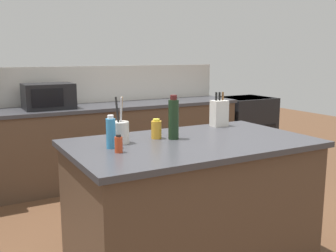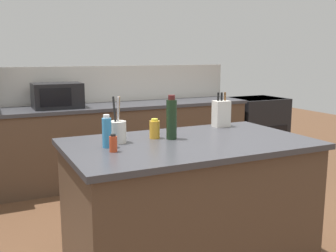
{
  "view_description": "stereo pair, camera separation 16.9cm",
  "coord_description": "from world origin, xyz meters",
  "px_view_note": "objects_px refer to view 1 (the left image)",
  "views": [
    {
      "loc": [
        -1.45,
        -2.29,
        1.54
      ],
      "look_at": [
        0.0,
        0.35,
        0.99
      ],
      "focal_mm": 42.0,
      "sensor_mm": 36.0,
      "label": 1
    },
    {
      "loc": [
        -1.3,
        -2.37,
        1.54
      ],
      "look_at": [
        0.0,
        0.35,
        0.99
      ],
      "focal_mm": 42.0,
      "sensor_mm": 36.0,
      "label": 2
    }
  ],
  "objects_px": {
    "wine_bottle": "(174,118)",
    "microwave": "(48,96)",
    "knife_block": "(219,113)",
    "honey_jar": "(156,129)",
    "spice_jar_paprika": "(119,144)",
    "utensil_crock": "(120,132)",
    "dish_soap_bottle": "(111,133)",
    "range_oven": "(245,128)"
  },
  "relations": [
    {
      "from": "range_oven",
      "to": "utensil_crock",
      "type": "relative_size",
      "value": 2.87
    },
    {
      "from": "wine_bottle",
      "to": "microwave",
      "type": "bearing_deg",
      "value": 101.62
    },
    {
      "from": "knife_block",
      "to": "spice_jar_paprika",
      "type": "bearing_deg",
      "value": -155.46
    },
    {
      "from": "utensil_crock",
      "to": "spice_jar_paprika",
      "type": "height_order",
      "value": "utensil_crock"
    },
    {
      "from": "range_oven",
      "to": "honey_jar",
      "type": "bearing_deg",
      "value": -141.28
    },
    {
      "from": "knife_block",
      "to": "wine_bottle",
      "type": "relative_size",
      "value": 0.91
    },
    {
      "from": "dish_soap_bottle",
      "to": "spice_jar_paprika",
      "type": "bearing_deg",
      "value": -89.93
    },
    {
      "from": "range_oven",
      "to": "honey_jar",
      "type": "relative_size",
      "value": 6.39
    },
    {
      "from": "dish_soap_bottle",
      "to": "spice_jar_paprika",
      "type": "xyz_separation_m",
      "value": [
        0.0,
        -0.13,
        -0.05
      ]
    },
    {
      "from": "honey_jar",
      "to": "dish_soap_bottle",
      "type": "relative_size",
      "value": 0.66
    },
    {
      "from": "utensil_crock",
      "to": "wine_bottle",
      "type": "height_order",
      "value": "utensil_crock"
    },
    {
      "from": "range_oven",
      "to": "dish_soap_bottle",
      "type": "relative_size",
      "value": 4.23
    },
    {
      "from": "microwave",
      "to": "honey_jar",
      "type": "xyz_separation_m",
      "value": [
        0.33,
        -2.01,
        -0.07
      ]
    },
    {
      "from": "honey_jar",
      "to": "spice_jar_paprika",
      "type": "height_order",
      "value": "honey_jar"
    },
    {
      "from": "utensil_crock",
      "to": "wine_bottle",
      "type": "bearing_deg",
      "value": -7.81
    },
    {
      "from": "range_oven",
      "to": "wine_bottle",
      "type": "distance_m",
      "value": 3.24
    },
    {
      "from": "knife_block",
      "to": "utensil_crock",
      "type": "xyz_separation_m",
      "value": [
        -0.98,
        -0.21,
        -0.03
      ]
    },
    {
      "from": "range_oven",
      "to": "knife_block",
      "type": "height_order",
      "value": "knife_block"
    },
    {
      "from": "knife_block",
      "to": "spice_jar_paprika",
      "type": "relative_size",
      "value": 2.55
    },
    {
      "from": "range_oven",
      "to": "microwave",
      "type": "bearing_deg",
      "value": 180.0
    },
    {
      "from": "microwave",
      "to": "honey_jar",
      "type": "relative_size",
      "value": 3.76
    },
    {
      "from": "range_oven",
      "to": "spice_jar_paprika",
      "type": "height_order",
      "value": "spice_jar_paprika"
    },
    {
      "from": "honey_jar",
      "to": "dish_soap_bottle",
      "type": "height_order",
      "value": "dish_soap_bottle"
    },
    {
      "from": "microwave",
      "to": "spice_jar_paprika",
      "type": "bearing_deg",
      "value": -91.66
    },
    {
      "from": "wine_bottle",
      "to": "spice_jar_paprika",
      "type": "xyz_separation_m",
      "value": [
        -0.49,
        -0.18,
        -0.1
      ]
    },
    {
      "from": "honey_jar",
      "to": "spice_jar_paprika",
      "type": "xyz_separation_m",
      "value": [
        -0.39,
        -0.26,
        -0.01
      ]
    },
    {
      "from": "wine_bottle",
      "to": "knife_block",
      "type": "bearing_deg",
      "value": 23.92
    },
    {
      "from": "range_oven",
      "to": "honey_jar",
      "type": "height_order",
      "value": "honey_jar"
    },
    {
      "from": "microwave",
      "to": "spice_jar_paprika",
      "type": "xyz_separation_m",
      "value": [
        -0.07,
        -2.27,
        -0.09
      ]
    },
    {
      "from": "spice_jar_paprika",
      "to": "wine_bottle",
      "type": "bearing_deg",
      "value": 20.27
    },
    {
      "from": "honey_jar",
      "to": "range_oven",
      "type": "bearing_deg",
      "value": 38.72
    },
    {
      "from": "knife_block",
      "to": "dish_soap_bottle",
      "type": "xyz_separation_m",
      "value": [
        -1.09,
        -0.31,
        -0.01
      ]
    },
    {
      "from": "honey_jar",
      "to": "dish_soap_bottle",
      "type": "bearing_deg",
      "value": -162.19
    },
    {
      "from": "range_oven",
      "to": "wine_bottle",
      "type": "xyz_separation_m",
      "value": [
        -2.41,
        -2.09,
        0.62
      ]
    },
    {
      "from": "utensil_crock",
      "to": "spice_jar_paprika",
      "type": "bearing_deg",
      "value": -114.38
    },
    {
      "from": "dish_soap_bottle",
      "to": "spice_jar_paprika",
      "type": "relative_size",
      "value": 1.91
    },
    {
      "from": "spice_jar_paprika",
      "to": "utensil_crock",
      "type": "bearing_deg",
      "value": 65.62
    },
    {
      "from": "utensil_crock",
      "to": "dish_soap_bottle",
      "type": "height_order",
      "value": "utensil_crock"
    },
    {
      "from": "microwave",
      "to": "knife_block",
      "type": "bearing_deg",
      "value": -60.69
    },
    {
      "from": "range_oven",
      "to": "utensil_crock",
      "type": "xyz_separation_m",
      "value": [
        -2.79,
        -2.03,
        0.56
      ]
    },
    {
      "from": "range_oven",
      "to": "spice_jar_paprika",
      "type": "xyz_separation_m",
      "value": [
        -2.9,
        -2.27,
        0.53
      ]
    },
    {
      "from": "knife_block",
      "to": "honey_jar",
      "type": "xyz_separation_m",
      "value": [
        -0.69,
        -0.19,
        -0.05
      ]
    }
  ]
}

